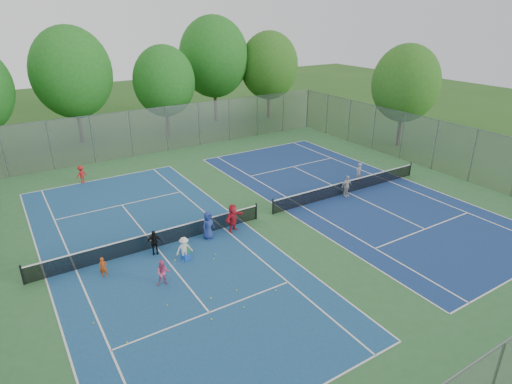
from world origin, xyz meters
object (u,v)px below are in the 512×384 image
at_px(ball_crate, 186,257).
at_px(instructor, 359,173).
at_px(net_right, 349,187).
at_px(ball_hopper, 186,249).
at_px(net_left, 155,240).

xyz_separation_m(ball_crate, instructor, (15.06, 3.03, 0.63)).
bearing_deg(net_right, instructor, 28.20).
bearing_deg(net_right, ball_crate, -171.35).
height_order(net_right, ball_hopper, net_right).
bearing_deg(ball_crate, ball_hopper, 63.21).
xyz_separation_m(net_right, instructor, (1.92, 1.03, 0.32)).
bearing_deg(net_left, ball_crate, -66.65).
bearing_deg(net_left, net_right, 0.00).
relative_size(ball_crate, ball_hopper, 0.67).
height_order(net_left, instructor, instructor).
distance_m(net_left, ball_hopper, 1.85).
bearing_deg(net_left, ball_hopper, -51.25).
relative_size(ball_hopper, instructor, 0.33).
xyz_separation_m(net_left, net_right, (14.00, 0.00, 0.00)).
xyz_separation_m(net_left, instructor, (15.92, 1.03, 0.32)).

